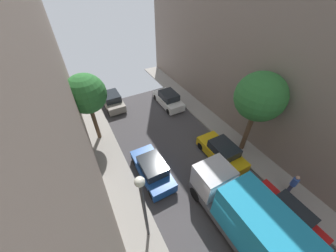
# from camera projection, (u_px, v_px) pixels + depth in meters

# --- Properties ---
(ground) EXTENTS (32.00, 32.00, 0.00)m
(ground) POSITION_uv_depth(u_px,v_px,m) (225.00, 214.00, 11.58)
(ground) COLOR #423F42
(sidewalk_right) EXTENTS (2.00, 44.00, 0.15)m
(sidewalk_right) POSITION_uv_depth(u_px,v_px,m) (279.00, 180.00, 13.35)
(sidewalk_right) COLOR gray
(sidewalk_right) RESTS_ON ground
(parked_car_left_2) EXTENTS (1.78, 4.20, 1.57)m
(parked_car_left_2) POSITION_uv_depth(u_px,v_px,m) (152.00, 169.00, 13.29)
(parked_car_left_2) COLOR #194799
(parked_car_left_2) RESTS_ON ground
(parked_car_left_3) EXTENTS (1.78, 4.20, 1.57)m
(parked_car_left_3) POSITION_uv_depth(u_px,v_px,m) (112.00, 100.00, 20.15)
(parked_car_left_3) COLOR gray
(parked_car_left_3) RESTS_ON ground
(parked_car_right_1) EXTENTS (1.78, 4.20, 1.57)m
(parked_car_right_1) POSITION_uv_depth(u_px,v_px,m) (286.00, 215.00, 10.82)
(parked_car_right_1) COLOR red
(parked_car_right_1) RESTS_ON ground
(parked_car_right_2) EXTENTS (1.78, 4.20, 1.57)m
(parked_car_right_2) POSITION_uv_depth(u_px,v_px,m) (222.00, 152.00, 14.50)
(parked_car_right_2) COLOR gold
(parked_car_right_2) RESTS_ON ground
(parked_car_right_3) EXTENTS (1.78, 4.20, 1.57)m
(parked_car_right_3) POSITION_uv_depth(u_px,v_px,m) (168.00, 99.00, 20.30)
(parked_car_right_3) COLOR white
(parked_car_right_3) RESTS_ON ground
(delivery_truck) EXTENTS (2.26, 6.60, 3.38)m
(delivery_truck) POSITION_uv_depth(u_px,v_px,m) (245.00, 216.00, 9.74)
(delivery_truck) COLOR #4C4C51
(delivery_truck) RESTS_ON ground
(pedestrian) EXTENTS (0.40, 0.36, 1.72)m
(pedestrian) POSITION_uv_depth(u_px,v_px,m) (293.00, 184.00, 11.98)
(pedestrian) COLOR #2D334C
(pedestrian) RESTS_ON sidewalk_right
(street_tree_0) EXTENTS (3.01, 3.01, 5.88)m
(street_tree_0) POSITION_uv_depth(u_px,v_px,m) (86.00, 94.00, 13.84)
(street_tree_0) COLOR brown
(street_tree_0) RESTS_ON sidewalk_left
(street_tree_1) EXTENTS (3.37, 3.37, 6.59)m
(street_tree_1) POSITION_uv_depth(u_px,v_px,m) (260.00, 97.00, 12.52)
(street_tree_1) COLOR brown
(street_tree_1) RESTS_ON sidewalk_right
(lamp_post) EXTENTS (0.44, 0.44, 5.34)m
(lamp_post) POSITION_uv_depth(u_px,v_px,m) (143.00, 202.00, 8.33)
(lamp_post) COLOR #333338
(lamp_post) RESTS_ON sidewalk_left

